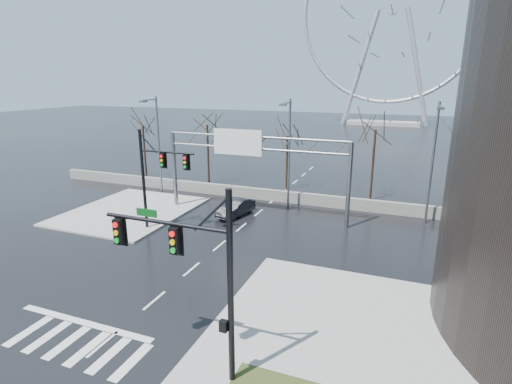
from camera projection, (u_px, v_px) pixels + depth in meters
The scene contains 17 objects.
ground at pixel (154, 300), 21.78m from camera, with size 260.00×260.00×0.00m, color black.
sidewalk_right_ext at pixel (345, 318), 20.06m from camera, with size 12.00×10.00×0.15m, color gray.
sidewalk_far at pixel (131, 211), 36.35m from camera, with size 10.00×12.00×0.15m, color gray.
barrier_wall at pixel (273, 195), 39.56m from camera, with size 52.00×0.50×1.10m, color slate.
signal_mast_near at pixel (197, 266), 15.03m from camera, with size 5.52×0.41×8.00m.
signal_mast_far at pixel (155, 171), 30.54m from camera, with size 4.72×0.41×8.00m.
sign_gantry at pixel (250, 158), 33.91m from camera, with size 16.36×0.40×7.60m.
streetlight_left at pixel (157, 138), 40.64m from camera, with size 0.50×2.55×10.00m.
streetlight_mid at pixel (288, 146), 35.76m from camera, with size 0.50×2.55×10.00m.
streetlight_right at pixel (434, 155), 31.57m from camera, with size 0.50×2.55×10.00m.
tree_far_left at pixel (143, 131), 48.06m from camera, with size 3.50×3.50×7.00m.
tree_left at pixel (207, 132), 44.36m from camera, with size 3.75×3.75×7.50m.
tree_center at pixel (287, 142), 42.34m from camera, with size 3.25×3.25×6.50m.
tree_right at pixel (375, 138), 38.01m from camera, with size 3.90×3.90×7.80m.
tree_far_right at pixel (467, 151), 35.89m from camera, with size 3.40×3.40×6.80m.
ferris_wheel at pixel (392, 18), 98.09m from camera, with size 45.00×6.00×50.91m.
car at pixel (236, 208), 35.22m from camera, with size 1.48×4.26×1.40m, color black.
Camera 1 is at (12.19, -16.01, 11.64)m, focal length 28.00 mm.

